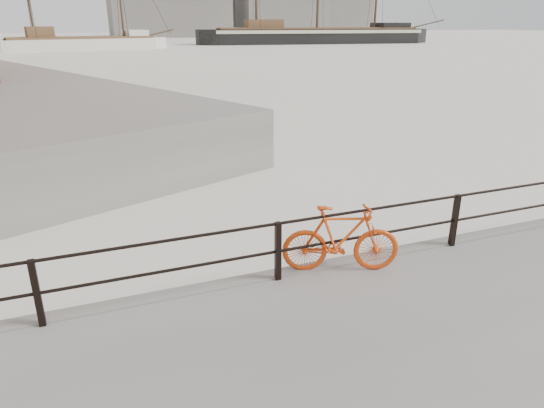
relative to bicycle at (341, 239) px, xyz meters
name	(u,v)px	position (x,y,z in m)	size (l,w,h in m)	color
ground	(443,258)	(2.43, 0.25, -0.93)	(400.00, 400.00, 0.00)	white
guardrail	(455,221)	(2.43, 0.10, -0.08)	(28.00, 0.10, 1.00)	black
bicycle	(341,239)	(0.00, 0.00, 0.00)	(1.93, 0.29, 1.16)	#D13E0D
barque_black	(316,44)	(41.90, 85.92, -0.93)	(54.01, 17.68, 30.98)	black
schooner_mid	(83,50)	(-2.43, 78.59, -0.93)	(29.16, 12.34, 20.95)	silver
industrial_west	(168,3)	(22.43, 140.25, 8.07)	(32.00, 18.00, 18.00)	gray
industrial_east	(335,12)	(80.43, 150.25, 6.07)	(20.00, 16.00, 14.00)	gray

